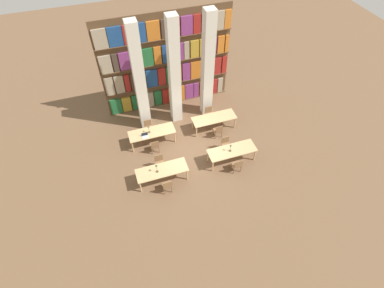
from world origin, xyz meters
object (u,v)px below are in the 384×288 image
chair_1 (159,162)px  chair_3 (226,144)px  desk_lamp_1 (231,147)px  chair_4 (155,146)px  desk_lamp_2 (149,128)px  pillar_right (208,67)px  reading_table_1 (232,151)px  chair_2 (237,165)px  laptop (145,136)px  reading_table_2 (152,133)px  chair_6 (218,130)px  pillar_left (139,80)px  desk_lamp_0 (157,167)px  chair_0 (167,185)px  pillar_center (174,74)px  reading_table_0 (162,171)px  chair_5 (149,127)px  reading_table_3 (214,119)px

chair_1 → chair_3: size_ratio=1.00×
desk_lamp_1 → chair_3: bearing=81.6°
chair_4 → desk_lamp_2: size_ratio=1.98×
pillar_right → reading_table_1: (-0.07, -3.86, -2.31)m
chair_2 → chair_3: size_ratio=1.00×
chair_4 → laptop: (-0.35, 0.48, 0.33)m
reading_table_1 → reading_table_2: same height
desk_lamp_2 → desk_lamp_1: bearing=-35.6°
chair_4 → chair_6: bearing=-0.2°
pillar_left → desk_lamp_0: size_ratio=12.09×
chair_0 → pillar_center: bearing=68.9°
chair_3 → laptop: laptop is taller
desk_lamp_0 → chair_6: (3.74, 1.84, -0.63)m
chair_1 → desk_lamp_2: 1.93m
reading_table_1 → reading_table_0: bearing=-178.6°
reading_table_1 → desk_lamp_0: bearing=-178.2°
chair_2 → chair_6: same height
laptop → chair_6: 3.84m
desk_lamp_0 → reading_table_1: (3.76, 0.12, -0.41)m
desk_lamp_0 → chair_5: 3.33m
chair_0 → laptop: bearing=96.0°
pillar_left → laptop: (-0.34, -1.65, -2.19)m
reading_table_2 → pillar_right: bearing=22.2°
reading_table_1 → reading_table_3: same height
chair_1 → chair_5: same height
chair_3 → laptop: bearing=-21.6°
chair_5 → pillar_center: bearing=-157.6°
reading_table_2 → chair_5: (-0.04, 0.70, -0.22)m
chair_3 → chair_6: size_ratio=1.00×
chair_3 → desk_lamp_1: (-0.11, -0.71, 0.59)m
chair_2 → desk_lamp_1: bearing=98.6°
chair_0 → reading_table_3: 4.76m
desk_lamp_0 → reading_table_1: desk_lamp_0 is taller
desk_lamp_0 → chair_4: bearing=80.7°
pillar_right → desk_lamp_2: 4.34m
chair_4 → chair_5: 1.41m
chair_3 → pillar_left: bearing=-42.4°
pillar_center → desk_lamp_0: pillar_center is taller
chair_1 → chair_3: same height
pillar_right → desk_lamp_2: size_ratio=13.59×
reading_table_2 → chair_0: bearing=-91.4°
pillar_left → chair_2: 6.26m
chair_1 → chair_4: bearing=-91.9°
reading_table_0 → desk_lamp_2: 2.56m
reading_table_2 → chair_4: (-0.04, -0.70, -0.22)m
chair_1 → reading_table_3: (3.50, 1.81, 0.22)m
reading_table_0 → chair_6: bearing=27.2°
chair_0 → desk_lamp_1: bearing=13.0°
chair_2 → desk_lamp_2: (-3.54, 3.15, 0.59)m
reading_table_1 → reading_table_3: bearing=89.9°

